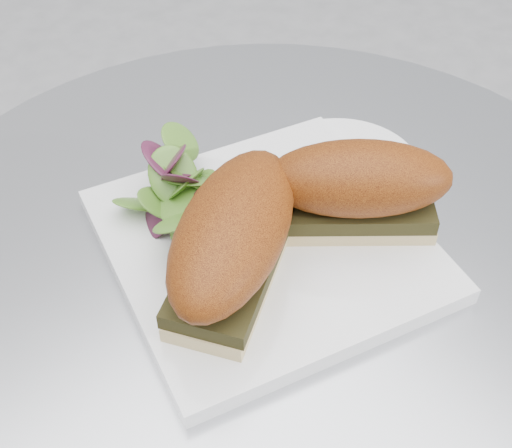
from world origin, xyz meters
The scene contains 6 objects.
table centered at (0.00, 0.00, 0.49)m, with size 0.70×0.70×0.73m.
plate centered at (0.01, 0.02, 0.74)m, with size 0.25×0.25×0.02m, color white.
sandwich_left centered at (-0.04, 0.00, 0.79)m, with size 0.19×0.16×0.08m.
sandwich_right centered at (0.08, -0.02, 0.79)m, with size 0.16×0.15×0.08m.
salad centered at (-0.02, 0.09, 0.77)m, with size 0.12×0.12×0.05m, color #4E7D29, non-canonical shape.
saucer centered at (0.13, 0.05, 0.74)m, with size 0.15×0.15×0.01m, color white.
Camera 1 is at (-0.26, -0.29, 1.18)m, focal length 50.00 mm.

